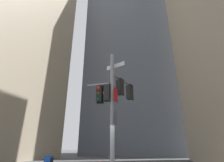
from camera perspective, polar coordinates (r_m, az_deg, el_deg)
building_mid_block at (r=40.13m, az=6.94°, el=10.01°), size 16.50×16.50×44.38m
signal_pole_assembly at (r=10.34m, az=0.59°, el=-6.01°), size 2.57×2.67×7.01m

